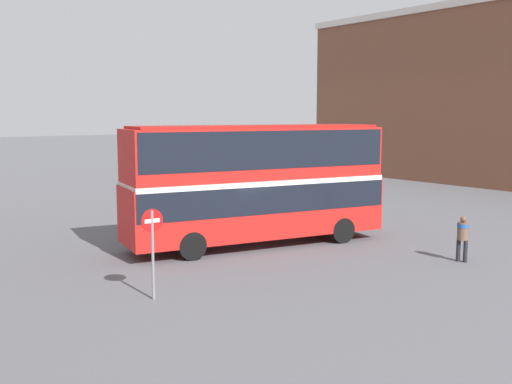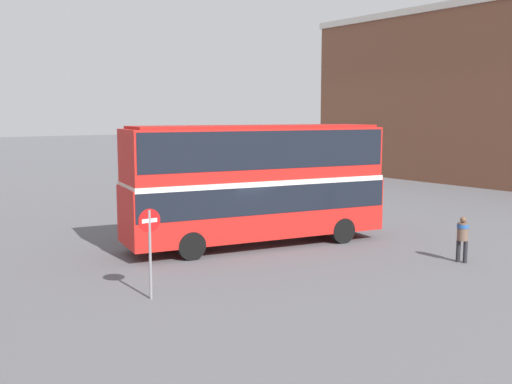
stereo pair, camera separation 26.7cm
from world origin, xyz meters
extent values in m
plane|color=#5B5B60|center=(0.00, 0.00, 0.00)|extent=(240.00, 240.00, 0.00)
cube|color=red|center=(0.34, 0.12, 1.49)|extent=(10.64, 4.46, 2.12)
cube|color=red|center=(0.34, 0.12, 3.59)|extent=(10.47, 4.35, 2.07)
cube|color=black|center=(0.34, 0.12, 1.97)|extent=(10.54, 4.47, 1.04)
cube|color=black|center=(0.34, 0.12, 3.84)|extent=(10.32, 4.35, 1.41)
cube|color=silver|center=(0.34, 0.12, 2.58)|extent=(10.54, 4.46, 0.20)
cube|color=#B11A15|center=(0.34, 0.12, 4.67)|extent=(9.98, 4.09, 0.10)
cylinder|color=black|center=(3.81, 0.61, 0.51)|extent=(1.06, 0.49, 1.02)
cylinder|color=black|center=(3.38, -1.62, 0.51)|extent=(1.06, 0.49, 1.02)
cylinder|color=black|center=(-2.49, 1.83, 0.51)|extent=(1.06, 0.49, 1.02)
cylinder|color=black|center=(-2.92, -0.41, 0.51)|extent=(1.06, 0.49, 1.02)
cylinder|color=#232328|center=(4.53, -6.49, 0.39)|extent=(0.15, 0.15, 0.78)
cylinder|color=#232328|center=(4.46, -6.26, 0.39)|extent=(0.15, 0.15, 0.78)
cylinder|color=brown|center=(4.50, -6.37, 1.09)|extent=(0.47, 0.47, 0.62)
cylinder|color=#28569E|center=(4.50, -6.37, 1.29)|extent=(0.50, 0.50, 0.14)
sphere|color=brown|center=(4.50, -6.37, 1.51)|extent=(0.21, 0.21, 0.21)
cube|color=slate|center=(12.25, 12.53, 0.65)|extent=(4.68, 1.82, 0.73)
cube|color=black|center=(12.43, 12.53, 1.26)|extent=(2.44, 1.61, 0.50)
cylinder|color=black|center=(10.79, 11.76, 0.33)|extent=(0.66, 0.23, 0.66)
cylinder|color=black|center=(10.81, 13.34, 0.33)|extent=(0.66, 0.23, 0.66)
cylinder|color=black|center=(13.68, 11.72, 0.33)|extent=(0.66, 0.23, 0.66)
cylinder|color=black|center=(13.70, 13.30, 0.33)|extent=(0.66, 0.23, 0.66)
cube|color=maroon|center=(4.66, 10.45, 0.63)|extent=(4.81, 2.39, 0.74)
cube|color=black|center=(4.84, 10.47, 1.23)|extent=(2.58, 1.95, 0.47)
cylinder|color=black|center=(3.33, 9.45, 0.30)|extent=(0.62, 0.29, 0.60)
cylinder|color=black|center=(3.14, 11.14, 0.30)|extent=(0.62, 0.29, 0.60)
cylinder|color=black|center=(6.18, 9.77, 0.30)|extent=(0.62, 0.29, 0.60)
cylinder|color=black|center=(5.99, 11.46, 0.30)|extent=(0.62, 0.29, 0.60)
cylinder|color=gray|center=(-6.15, -3.68, 1.27)|extent=(0.08, 0.08, 2.54)
cylinder|color=red|center=(-6.15, -3.68, 2.24)|extent=(0.66, 0.03, 0.66)
cube|color=white|center=(-6.15, -3.68, 2.24)|extent=(0.46, 0.04, 0.11)
camera|label=1|loc=(-13.69, -18.36, 5.18)|focal=42.00mm
camera|label=2|loc=(-13.47, -18.52, 5.18)|focal=42.00mm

